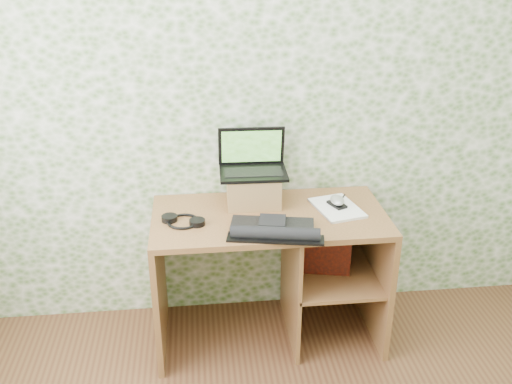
{
  "coord_description": "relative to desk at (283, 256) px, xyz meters",
  "views": [
    {
      "loc": [
        -0.35,
        -1.14,
        2.06
      ],
      "look_at": [
        -0.08,
        1.39,
        0.9
      ],
      "focal_mm": 40.0,
      "sensor_mm": 36.0,
      "label": 1
    }
  ],
  "objects": [
    {
      "name": "wall_back",
      "position": [
        -0.08,
        0.28,
        0.82
      ],
      "size": [
        3.5,
        0.0,
        3.5
      ],
      "primitive_type": "plane",
      "rotation": [
        1.57,
        0.0,
        0.0
      ],
      "color": "white",
      "rests_on": "ground"
    },
    {
      "name": "desk",
      "position": [
        0.0,
        0.0,
        0.0
      ],
      "size": [
        1.2,
        0.6,
        0.75
      ],
      "color": "brown",
      "rests_on": "floor"
    },
    {
      "name": "riser",
      "position": [
        -0.15,
        0.12,
        0.35
      ],
      "size": [
        0.28,
        0.24,
        0.17
      ],
      "primitive_type": "cube",
      "rotation": [
        0.0,
        0.0,
        -0.03
      ],
      "color": "olive",
      "rests_on": "desk"
    },
    {
      "name": "laptop",
      "position": [
        -0.15,
        0.15,
        0.49
      ],
      "size": [
        0.35,
        0.25,
        0.23
      ],
      "rotation": [
        0.0,
        0.0,
        -0.03
      ],
      "color": "black",
      "rests_on": "riser"
    },
    {
      "name": "keyboard",
      "position": [
        -0.08,
        -0.23,
        0.29
      ],
      "size": [
        0.47,
        0.31,
        0.06
      ],
      "rotation": [
        0.0,
        0.0,
        -0.19
      ],
      "color": "black",
      "rests_on": "desk"
    },
    {
      "name": "headphones",
      "position": [
        -0.52,
        -0.07,
        0.28
      ],
      "size": [
        0.22,
        0.21,
        0.03
      ],
      "rotation": [
        0.0,
        0.0,
        -0.4
      ],
      "color": "black",
      "rests_on": "desk"
    },
    {
      "name": "notepad",
      "position": [
        0.28,
        -0.0,
        0.28
      ],
      "size": [
        0.27,
        0.33,
        0.01
      ],
      "primitive_type": "cube",
      "rotation": [
        0.0,
        0.0,
        0.23
      ],
      "color": "white",
      "rests_on": "desk"
    },
    {
      "name": "mouse",
      "position": [
        0.28,
        0.01,
        0.3
      ],
      "size": [
        0.11,
        0.13,
        0.04
      ],
      "primitive_type": "ellipsoid",
      "rotation": [
        0.0,
        0.0,
        0.41
      ],
      "color": "#BCBCBE",
      "rests_on": "notepad"
    },
    {
      "name": "pen",
      "position": [
        0.32,
        0.07,
        0.29
      ],
      "size": [
        0.07,
        0.12,
        0.01
      ],
      "primitive_type": "cylinder",
      "rotation": [
        1.57,
        0.0,
        -0.49
      ],
      "color": "black",
      "rests_on": "notepad"
    },
    {
      "name": "red_box",
      "position": [
        0.23,
        -0.03,
        0.06
      ],
      "size": [
        0.27,
        0.14,
        0.3
      ],
      "primitive_type": "cube",
      "rotation": [
        0.0,
        0.0,
        -0.23
      ],
      "color": "maroon",
      "rests_on": "desk"
    }
  ]
}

